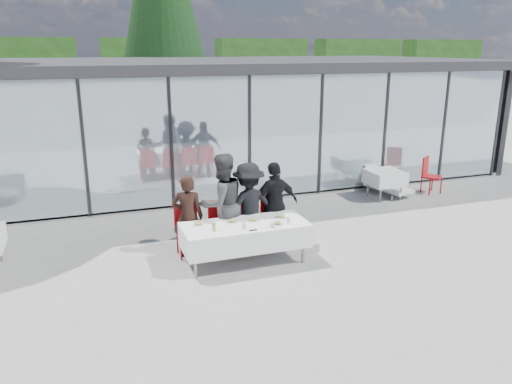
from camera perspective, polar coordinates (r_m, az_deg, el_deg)
ground at (r=8.92m, az=1.25°, el=-8.97°), size 90.00×90.00×0.00m
pavilion at (r=16.53m, az=-2.16°, el=10.48°), size 14.80×8.80×3.44m
treeline at (r=35.60m, az=-18.39°, el=12.85°), size 62.50×2.00×4.40m
dining_table at (r=9.03m, az=-1.27°, el=-4.93°), size 2.26×0.96×0.75m
diner_a at (r=9.31m, az=-7.79°, el=-2.78°), size 0.72×0.72×1.57m
diner_chair_a at (r=9.50m, az=-7.87°, el=-3.99°), size 0.44×0.44×0.97m
diner_b at (r=9.40m, az=-3.91°, el=-1.35°), size 1.16×1.16×1.93m
diner_chair_b at (r=9.64m, az=-4.04°, el=-3.57°), size 0.44×0.44×0.97m
diner_c at (r=9.58m, az=-0.86°, el=-1.65°), size 1.27×1.27×1.71m
diner_chair_c at (r=9.78m, az=-1.07°, el=-3.24°), size 0.44×0.44×0.97m
diner_d at (r=9.76m, az=2.16°, el=-1.41°), size 1.09×1.09×1.68m
diner_chair_d at (r=9.95m, az=1.90°, el=-2.89°), size 0.44×0.44×0.97m
plate_a at (r=8.94m, az=-6.61°, el=-3.63°), size 0.25×0.25×0.07m
plate_b at (r=9.01m, az=-2.80°, el=-3.38°), size 0.25×0.25×0.07m
plate_c at (r=9.07m, az=-0.33°, el=-3.22°), size 0.25×0.25×0.07m
plate_d at (r=9.26m, az=2.90°, el=-2.83°), size 0.25×0.25×0.07m
plate_extra at (r=8.90m, az=2.43°, el=-3.63°), size 0.25×0.25×0.07m
juice_bottle at (r=8.63m, az=-4.82°, el=-3.99°), size 0.06×0.06×0.15m
drinking_glasses at (r=8.82m, az=1.46°, el=-3.64°), size 0.93×0.23×0.10m
folded_eyeglasses at (r=8.63m, az=-0.34°, el=-4.38°), size 0.14×0.03×0.01m
spare_table_right at (r=13.31m, az=14.51°, el=1.60°), size 0.86×0.86×0.74m
spare_chair_a at (r=14.20m, az=19.14°, el=2.04°), size 0.61×0.61×0.97m
spare_chair_b at (r=14.19m, az=10.69°, el=2.66°), size 0.46×0.46×0.97m
lounger at (r=13.90m, az=14.43°, el=0.95°), size 0.89×1.43×0.72m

